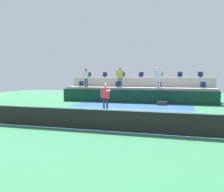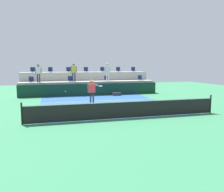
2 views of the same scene
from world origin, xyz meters
name	(u,v)px [view 1 (image 1 of 2)]	position (x,y,z in m)	size (l,w,h in m)	color
ground_plane	(118,115)	(0.00, 0.00, 0.00)	(40.00, 40.00, 0.00)	#388456
court_inner_paint	(121,112)	(0.00, 1.00, 0.00)	(9.00, 10.00, 0.01)	#285693
court_service_line	(126,109)	(0.00, 2.40, 0.01)	(9.00, 0.06, 0.00)	white
tennis_net	(94,119)	(0.00, -4.00, 0.50)	(10.48, 0.08, 1.07)	black
sponsor_backboard	(135,97)	(0.00, 6.00, 0.55)	(13.00, 0.16, 1.10)	#0F3323
seating_tier_lower	(138,94)	(0.00, 7.30, 0.62)	(13.00, 1.80, 1.25)	#ADAAA3
seating_tier_upper	(141,89)	(0.00, 9.10, 1.05)	(13.00, 1.80, 2.10)	#ADAAA3
stadium_chair_lower_far_left	(81,84)	(-5.36, 7.23, 1.46)	(0.44, 0.40, 0.52)	#2D2D33
stadium_chair_lower_left	(118,85)	(-1.80, 7.23, 1.46)	(0.44, 0.40, 0.52)	#2D2D33
stadium_chair_lower_right	(158,85)	(1.79, 7.23, 1.46)	(0.44, 0.40, 0.52)	#2D2D33
stadium_chair_lower_far_right	(203,86)	(5.38, 7.23, 1.46)	(0.44, 0.40, 0.52)	#2D2D33
stadium_chair_upper_far_left	(89,75)	(-5.28, 9.03, 2.31)	(0.44, 0.40, 0.52)	#2D2D33
stadium_chair_upper_left	(105,75)	(-3.59, 9.03, 2.31)	(0.44, 0.40, 0.52)	#2D2D33
stadium_chair_upper_mid_left	(122,75)	(-1.79, 9.03, 2.31)	(0.44, 0.40, 0.52)	#2D2D33
stadium_chair_upper_center	(141,75)	(0.02, 9.03, 2.31)	(0.44, 0.40, 0.52)	#2D2D33
stadium_chair_upper_mid_right	(160,75)	(1.80, 9.03, 2.31)	(0.44, 0.40, 0.52)	#2D2D33
stadium_chair_upper_right	(180,75)	(3.56, 9.03, 2.31)	(0.44, 0.40, 0.52)	#2D2D33
stadium_chair_upper_far_right	(200,75)	(5.31, 9.03, 2.31)	(0.44, 0.40, 0.52)	#2D2D33
tennis_player	(106,95)	(-0.94, 0.71, 1.11)	(0.90, 1.19, 1.79)	#2D2D33
spectator_with_hat	(86,76)	(-4.69, 6.85, 2.25)	(0.57, 0.40, 1.65)	#2D2D33
spectator_leaning_on_rail	(120,75)	(-1.50, 6.85, 2.30)	(0.61, 0.26, 1.73)	navy
spectator_in_grey	(158,75)	(1.79, 6.85, 2.32)	(0.61, 0.29, 1.76)	white
tennis_ball	(56,94)	(-2.97, -1.72, 1.29)	(0.07, 0.07, 0.07)	#CCE033
equipment_bag	(162,103)	(2.22, 5.23, 0.15)	(0.76, 0.28, 0.30)	#333338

